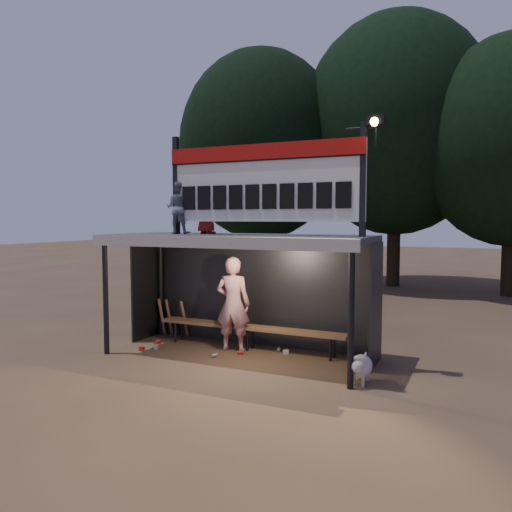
# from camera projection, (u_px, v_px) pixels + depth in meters

# --- Properties ---
(ground) EXTENTS (80.00, 80.00, 0.00)m
(ground) POSITION_uv_depth(u_px,v_px,m) (238.00, 356.00, 9.52)
(ground) COLOR brown
(ground) RESTS_ON ground
(player) EXTENTS (0.75, 0.55, 1.88)m
(player) POSITION_uv_depth(u_px,v_px,m) (233.00, 304.00, 9.85)
(player) COLOR white
(player) RESTS_ON ground
(child_a) EXTENTS (0.58, 0.50, 1.03)m
(child_a) POSITION_uv_depth(u_px,v_px,m) (178.00, 208.00, 9.84)
(child_a) COLOR gray
(child_a) RESTS_ON dugout_shelter
(child_b) EXTENTS (0.60, 0.51, 1.03)m
(child_b) POSITION_uv_depth(u_px,v_px,m) (207.00, 208.00, 9.91)
(child_b) COLOR #A72019
(child_b) RESTS_ON dugout_shelter
(dugout_shelter) EXTENTS (5.10, 2.08, 2.32)m
(dugout_shelter) POSITION_uv_depth(u_px,v_px,m) (243.00, 259.00, 9.60)
(dugout_shelter) COLOR #424245
(dugout_shelter) RESTS_ON ground
(scoreboard_assembly) EXTENTS (4.10, 0.27, 1.99)m
(scoreboard_assembly) POSITION_uv_depth(u_px,v_px,m) (265.00, 180.00, 9.03)
(scoreboard_assembly) COLOR black
(scoreboard_assembly) RESTS_ON dugout_shelter
(bench) EXTENTS (4.00, 0.35, 0.48)m
(bench) POSITION_uv_depth(u_px,v_px,m) (250.00, 328.00, 9.98)
(bench) COLOR #8F6744
(bench) RESTS_ON ground
(tree_left) EXTENTS (6.46, 6.46, 9.27)m
(tree_left) POSITION_uv_depth(u_px,v_px,m) (261.00, 146.00, 19.83)
(tree_left) COLOR #2F2015
(tree_left) RESTS_ON ground
(tree_mid) EXTENTS (7.22, 7.22, 10.36)m
(tree_mid) POSITION_uv_depth(u_px,v_px,m) (396.00, 126.00, 19.06)
(tree_mid) COLOR #312316
(tree_mid) RESTS_ON ground
(dog) EXTENTS (0.36, 0.81, 0.49)m
(dog) POSITION_uv_depth(u_px,v_px,m) (360.00, 366.00, 7.92)
(dog) COLOR white
(dog) RESTS_ON ground
(bats) EXTENTS (0.68, 0.36, 0.84)m
(bats) POSITION_uv_depth(u_px,v_px,m) (173.00, 317.00, 11.07)
(bats) COLOR #A3754C
(bats) RESTS_ON ground
(litter) EXTENTS (2.82, 1.25, 0.08)m
(litter) POSITION_uv_depth(u_px,v_px,m) (209.00, 349.00, 9.87)
(litter) COLOR #A71E1C
(litter) RESTS_ON ground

